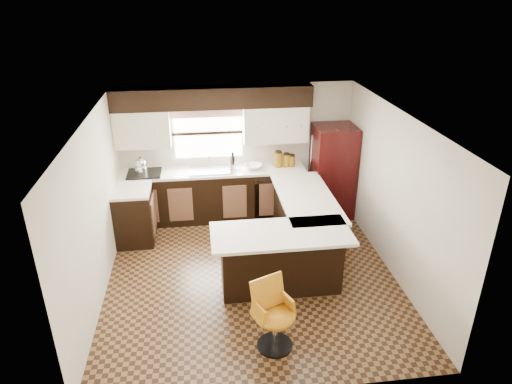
{
  "coord_description": "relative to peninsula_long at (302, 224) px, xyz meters",
  "views": [
    {
      "loc": [
        -0.67,
        -5.66,
        4.0
      ],
      "look_at": [
        0.13,
        0.45,
        1.15
      ],
      "focal_mm": 32.0,
      "sensor_mm": 36.0,
      "label": 1
    }
  ],
  "objects": [
    {
      "name": "window_pane",
      "position": [
        -1.4,
        1.56,
        1.1
      ],
      "size": [
        1.2,
        0.02,
        0.9
      ],
      "primitive_type": "cube",
      "color": "white",
      "rests_on": "wall_back"
    },
    {
      "name": "bar_chair",
      "position": [
        -0.8,
        -2.14,
        -0.01
      ],
      "size": [
        0.62,
        0.62,
        0.88
      ],
      "primitive_type": null,
      "rotation": [
        0.0,
        0.0,
        0.41
      ],
      "color": "orange",
      "rests_on": "floor"
    },
    {
      "name": "wall_back",
      "position": [
        -0.9,
        1.58,
        0.75
      ],
      "size": [
        4.4,
        0.0,
        4.4
      ],
      "primitive_type": "plane",
      "rotation": [
        1.57,
        0.0,
        0.0
      ],
      "color": "beige",
      "rests_on": "floor"
    },
    {
      "name": "canister_med",
      "position": [
        -0.02,
        1.3,
        0.61
      ],
      "size": [
        0.13,
        0.13,
        0.22
      ],
      "primitive_type": "cylinder",
      "color": "#7F5B0E",
      "rests_on": "counter_back"
    },
    {
      "name": "kettle",
      "position": [
        -2.59,
        1.26,
        0.67
      ],
      "size": [
        0.22,
        0.22,
        0.29
      ],
      "primitive_type": null,
      "color": "silver",
      "rests_on": "cooktop"
    },
    {
      "name": "sink",
      "position": [
        -1.4,
        1.25,
        0.51
      ],
      "size": [
        0.75,
        0.45,
        0.03
      ],
      "primitive_type": "cube",
      "color": "#B2B2B7",
      "rests_on": "counter_back"
    },
    {
      "name": "valance",
      "position": [
        -1.4,
        1.52,
        1.49
      ],
      "size": [
        1.3,
        0.06,
        0.18
      ],
      "primitive_type": "cube",
      "color": "#D19B93",
      "rests_on": "wall_back"
    },
    {
      "name": "wall_front",
      "position": [
        -0.9,
        -2.83,
        0.75
      ],
      "size": [
        4.4,
        0.0,
        4.4
      ],
      "primitive_type": "plane",
      "rotation": [
        -1.57,
        0.0,
        0.0
      ],
      "color": "beige",
      "rests_on": "floor"
    },
    {
      "name": "peninsula_long",
      "position": [
        0.0,
        0.0,
        0.0
      ],
      "size": [
        0.6,
        1.95,
        0.9
      ],
      "primitive_type": "cube",
      "color": "black",
      "rests_on": "floor"
    },
    {
      "name": "ceiling",
      "position": [
        -0.9,
        -0.62,
        1.95
      ],
      "size": [
        4.4,
        4.4,
        0.0
      ],
      "primitive_type": "plane",
      "rotation": [
        3.14,
        0.0,
        0.0
      ],
      "color": "silver",
      "rests_on": "wall_back"
    },
    {
      "name": "soffit",
      "position": [
        -1.3,
        1.4,
        1.77
      ],
      "size": [
        3.4,
        0.35,
        0.36
      ],
      "primitive_type": "cube",
      "color": "black",
      "rests_on": "wall_back"
    },
    {
      "name": "upper_cab_right",
      "position": [
        -0.22,
        1.4,
        1.27
      ],
      "size": [
        1.14,
        0.35,
        0.64
      ],
      "primitive_type": "cube",
      "color": "beige",
      "rests_on": "wall_back"
    },
    {
      "name": "counter_back",
      "position": [
        -1.35,
        1.28,
        0.47
      ],
      "size": [
        3.3,
        0.6,
        0.04
      ],
      "primitive_type": "cube",
      "color": "silver",
      "rests_on": "base_cab_back"
    },
    {
      "name": "base_cab_left",
      "position": [
        -2.7,
        0.62,
        0.0
      ],
      "size": [
        0.6,
        0.7,
        0.9
      ],
      "primitive_type": "cube",
      "color": "black",
      "rests_on": "floor"
    },
    {
      "name": "counter_pen_return",
      "position": [
        -0.55,
        -1.06,
        0.47
      ],
      "size": [
        1.89,
        0.84,
        0.04
      ],
      "primitive_type": "cube",
      "color": "silver",
      "rests_on": "peninsula_return"
    },
    {
      "name": "upper_cab_left",
      "position": [
        -2.52,
        1.4,
        1.27
      ],
      "size": [
        0.94,
        0.35,
        0.64
      ],
      "primitive_type": "cube",
      "color": "beige",
      "rests_on": "wall_back"
    },
    {
      "name": "percolator",
      "position": [
        -1.0,
        1.28,
        0.64
      ],
      "size": [
        0.14,
        0.14,
        0.28
      ],
      "primitive_type": "cylinder",
      "color": "silver",
      "rests_on": "counter_back"
    },
    {
      "name": "base_cab_back",
      "position": [
        -1.35,
        1.28,
        0.0
      ],
      "size": [
        3.3,
        0.6,
        0.9
      ],
      "primitive_type": "cube",
      "color": "black",
      "rests_on": "floor"
    },
    {
      "name": "counter_pen_long",
      "position": [
        0.05,
        0.0,
        0.47
      ],
      "size": [
        0.84,
        1.95,
        0.04
      ],
      "primitive_type": "cube",
      "color": "silver",
      "rests_on": "peninsula_long"
    },
    {
      "name": "cooktop",
      "position": [
        -2.55,
        1.25,
        0.51
      ],
      "size": [
        0.58,
        0.5,
        0.02
      ],
      "primitive_type": "cube",
      "color": "black",
      "rests_on": "counter_back"
    },
    {
      "name": "wall_right",
      "position": [
        1.2,
        -0.62,
        0.75
      ],
      "size": [
        0.0,
        4.4,
        4.4
      ],
      "primitive_type": "plane",
      "rotation": [
        1.57,
        0.0,
        -1.57
      ],
      "color": "beige",
      "rests_on": "floor"
    },
    {
      "name": "canister_small",
      "position": [
        0.07,
        1.3,
        0.59
      ],
      "size": [
        0.13,
        0.13,
        0.19
      ],
      "primitive_type": "cylinder",
      "color": "#7F5B0E",
      "rests_on": "counter_back"
    },
    {
      "name": "canister_large",
      "position": [
        -0.17,
        1.3,
        0.63
      ],
      "size": [
        0.14,
        0.14,
        0.27
      ],
      "primitive_type": "cylinder",
      "color": "#7F5B0E",
      "rests_on": "counter_back"
    },
    {
      "name": "refrigerator",
      "position": [
        0.82,
        1.17,
        0.4
      ],
      "size": [
        0.73,
        0.7,
        1.7
      ],
      "primitive_type": "cube",
      "color": "black",
      "rests_on": "floor"
    },
    {
      "name": "peninsula_return",
      "position": [
        -0.53,
        -0.97,
        0.0
      ],
      "size": [
        1.65,
        0.6,
        0.9
      ],
      "primitive_type": "cube",
      "color": "black",
      "rests_on": "floor"
    },
    {
      "name": "dishwasher",
      "position": [
        -0.35,
        0.99,
        -0.02
      ],
      "size": [
        0.58,
        0.03,
        0.78
      ],
      "primitive_type": "cube",
      "color": "black",
      "rests_on": "floor"
    },
    {
      "name": "floor",
      "position": [
        -0.9,
        -0.62,
        -0.45
      ],
      "size": [
        4.4,
        4.4,
        0.0
      ],
      "primitive_type": "plane",
      "color": "#49301A",
      "rests_on": "ground"
    },
    {
      "name": "counter_left",
      "position": [
        -2.7,
        0.62,
        0.47
      ],
      "size": [
        0.6,
        0.7,
        0.04
      ],
      "primitive_type": "cube",
      "color": "silver",
      "rests_on": "base_cab_left"
    },
    {
      "name": "mixing_bowl",
      "position": [
        -0.63,
        1.28,
        0.53
      ],
      "size": [
        0.39,
        0.39,
        0.08
      ],
      "primitive_type": "imported",
      "rotation": [
        0.0,
        0.0,
        -0.31
      ],
      "color": "white",
      "rests_on": "counter_back"
    },
    {
      "name": "wall_left",
      "position": [
        -3.0,
        -0.62,
        0.75
      ],
      "size": [
        0.0,
        4.4,
        4.4
      ],
      "primitive_type": "plane",
      "rotation": [
        1.57,
        0.0,
        1.57
      ],
      "color": "beige",
      "rests_on": "floor"
    }
  ]
}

